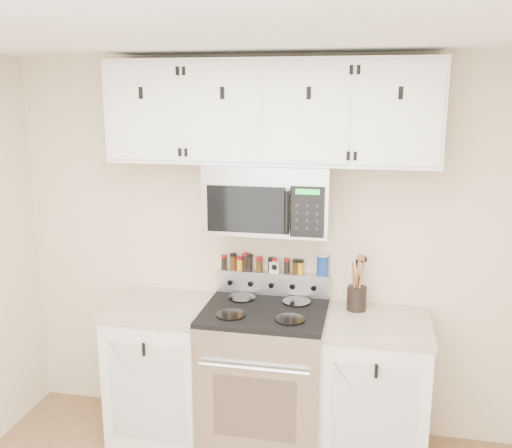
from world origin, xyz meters
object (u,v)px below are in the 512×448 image
(microwave, at_px, (269,198))
(utensil_crock, at_px, (357,296))
(salt_canister, at_px, (323,265))
(range, at_px, (265,376))

(microwave, bearing_deg, utensil_crock, 4.66)
(microwave, relative_size, utensil_crock, 2.14)
(salt_canister, bearing_deg, microwave, -154.79)
(microwave, distance_m, salt_canister, 0.59)
(range, height_order, utensil_crock, utensil_crock)
(range, distance_m, microwave, 1.15)
(microwave, bearing_deg, range, -90.23)
(utensil_crock, distance_m, salt_canister, 0.30)
(utensil_crock, bearing_deg, salt_canister, 154.14)
(salt_canister, bearing_deg, utensil_crock, -25.86)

